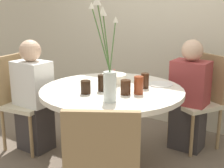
# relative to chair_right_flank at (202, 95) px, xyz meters

# --- Properties ---
(ground_plane) EXTENTS (16.00, 16.00, 0.00)m
(ground_plane) POSITION_rel_chair_right_flank_xyz_m (-0.48, -0.88, -0.52)
(ground_plane) COLOR #6B5B4C
(wall_back) EXTENTS (8.00, 0.05, 2.60)m
(wall_back) POSITION_rel_chair_right_flank_xyz_m (-0.48, 0.41, 0.78)
(wall_back) COLOR beige
(wall_back) RESTS_ON ground_plane
(dining_table) EXTENTS (1.19, 1.19, 0.72)m
(dining_table) POSITION_rel_chair_right_flank_xyz_m (-0.48, -0.88, 0.07)
(dining_table) COLOR silver
(dining_table) RESTS_ON ground_plane
(chair_right_flank) EXTENTS (0.54, 0.54, 0.92)m
(chair_right_flank) POSITION_rel_chair_right_flank_xyz_m (0.00, 0.00, 0.00)
(chair_right_flank) COLOR beige
(chair_right_flank) RESTS_ON ground_plane
(chair_far_back) EXTENTS (0.45, 0.45, 0.92)m
(chair_far_back) POSITION_rel_chair_right_flank_xyz_m (-1.46, -1.02, 0.00)
(chair_far_back) COLOR beige
(chair_far_back) RESTS_ON ground_plane
(birthday_cake) EXTENTS (0.21, 0.21, 0.13)m
(birthday_cake) POSITION_rel_chair_right_flank_xyz_m (-0.56, -0.71, 0.24)
(birthday_cake) COLOR white
(birthday_cake) RESTS_ON dining_table
(flower_vase) EXTENTS (0.16, 0.31, 0.74)m
(flower_vase) POSITION_rel_chair_right_flank_xyz_m (-0.30, -1.18, 0.43)
(flower_vase) COLOR silver
(flower_vase) RESTS_ON dining_table
(side_plate) EXTENTS (0.21, 0.21, 0.01)m
(side_plate) POSITION_rel_chair_right_flank_xyz_m (-0.20, -0.54, 0.20)
(side_plate) COLOR white
(side_plate) RESTS_ON dining_table
(drink_glass_0) EXTENTS (0.06, 0.06, 0.13)m
(drink_glass_0) POSITION_rel_chair_right_flank_xyz_m (-0.51, -0.98, 0.26)
(drink_glass_0) COLOR black
(drink_glass_0) RESTS_ON dining_table
(drink_glass_1) EXTENTS (0.08, 0.08, 0.11)m
(drink_glass_1) POSITION_rel_chair_right_flank_xyz_m (-0.30, -0.95, 0.25)
(drink_glass_1) COLOR #33190C
(drink_glass_1) RESTS_ON dining_table
(drink_glass_2) EXTENTS (0.07, 0.07, 0.13)m
(drink_glass_2) POSITION_rel_chair_right_flank_xyz_m (-0.26, -0.71, 0.26)
(drink_glass_2) COLOR #33190C
(drink_glass_2) RESTS_ON dining_table
(drink_glass_3) EXTENTS (0.08, 0.08, 0.10)m
(drink_glass_3) POSITION_rel_chair_right_flank_xyz_m (-0.57, -1.11, 0.25)
(drink_glass_3) COLOR black
(drink_glass_3) RESTS_ON dining_table
(drink_glass_4) EXTENTS (0.07, 0.07, 0.14)m
(drink_glass_4) POSITION_rel_chair_right_flank_xyz_m (-0.22, -0.88, 0.27)
(drink_glass_4) COLOR maroon
(drink_glass_4) RESTS_ON dining_table
(person_boy) EXTENTS (0.34, 0.24, 1.08)m
(person_boy) POSITION_rel_chair_right_flank_xyz_m (-0.08, -0.14, -0.01)
(person_boy) COLOR #383333
(person_boy) RESTS_ON ground_plane
(person_woman) EXTENTS (0.34, 0.24, 1.08)m
(person_woman) POSITION_rel_chair_right_flank_xyz_m (-1.30, -1.00, -0.01)
(person_woman) COLOR #383333
(person_woman) RESTS_ON ground_plane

